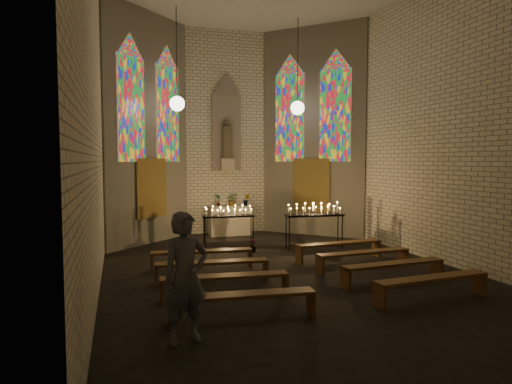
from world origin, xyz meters
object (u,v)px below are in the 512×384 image
Objects in this scene: aisle_flower_pot at (253,246)px; votive_stand_left at (228,213)px; visitor at (186,277)px; altar at (230,220)px; votive_stand_right at (314,212)px.

aisle_flower_pot is 1.42m from votive_stand_left.
aisle_flower_pot is 0.20× the size of visitor.
visitor reaches higher than altar.
visitor reaches higher than votive_stand_right.
votive_stand_left is 0.85× the size of visitor.
altar is 9.14m from visitor.
altar is 2.00m from votive_stand_left.
aisle_flower_pot is at bearing 48.53° from visitor.
votive_stand_left is at bearing 156.85° from votive_stand_right.
votive_stand_left is at bearing 55.33° from visitor.
altar is 3.57m from votive_stand_right.
altar is at bearing 124.26° from votive_stand_right.
votive_stand_right reaches higher than aisle_flower_pot.
altar is at bearing 88.71° from aisle_flower_pot.
votive_stand_left is (-0.49, -1.88, 0.47)m from altar.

